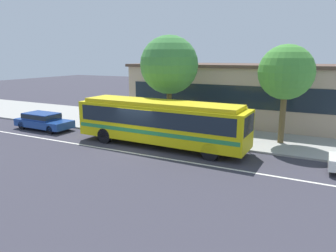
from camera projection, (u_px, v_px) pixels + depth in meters
ground_plane at (135, 149)px, 19.05m from camera, size 120.00×120.00×0.00m
sidewalk_slab at (180, 127)px, 24.73m from camera, size 60.00×8.00×0.12m
lane_stripe_center at (128, 152)px, 18.35m from camera, size 56.00×0.16×0.01m
transit_bus at (160, 120)px, 19.23m from camera, size 11.18×2.72×2.88m
sedan_behind_bus at (43, 120)px, 24.04m from camera, size 4.79×1.95×1.29m
pedestrian_waiting_near_sign at (222, 125)px, 20.64m from camera, size 0.36×0.36×1.69m
bus_stop_sign at (246, 122)px, 18.54m from camera, size 0.08×0.44×2.50m
street_tree_near_stop at (169, 65)px, 21.98m from camera, size 4.15×4.15×6.95m
street_tree_mid_block at (286, 73)px, 19.03m from camera, size 3.39×3.39×6.20m
station_building at (240, 93)px, 27.06m from camera, size 18.65×7.99×4.95m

